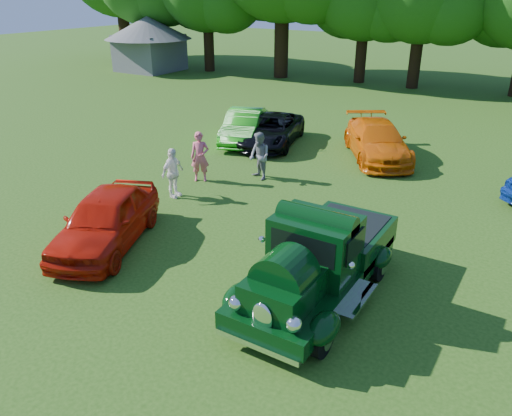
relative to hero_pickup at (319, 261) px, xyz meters
The scene contains 10 objects.
ground 2.02m from the hero_pickup, behind, with size 120.00×120.00×0.00m, color #224A11.
hero_pickup is the anchor object (origin of this frame).
red_convertible 5.47m from the hero_pickup, behind, with size 1.63×4.05×1.38m, color #B81607.
back_car_lime 11.44m from the hero_pickup, 130.83° to the left, with size 1.37×3.92×1.29m, color #22AA16.
back_car_black 10.91m from the hero_pickup, 125.40° to the left, with size 1.99×4.31×1.20m, color black.
back_car_orange 9.69m from the hero_pickup, 102.46° to the left, with size 1.87×4.60×1.34m, color #DB5F07.
spectator_pink 7.42m from the hero_pickup, 146.72° to the left, with size 0.60×0.40×1.65m, color #DA596F.
spectator_grey 7.01m from the hero_pickup, 131.50° to the left, with size 0.77×0.60×1.58m, color gray.
spectator_white 6.57m from the hero_pickup, 157.26° to the left, with size 0.90×0.38×1.54m, color white.
gazebo 31.60m from the hero_pickup, 139.01° to the left, with size 6.40×6.40×3.90m.
Camera 1 is at (5.39, -7.86, 5.95)m, focal length 35.00 mm.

